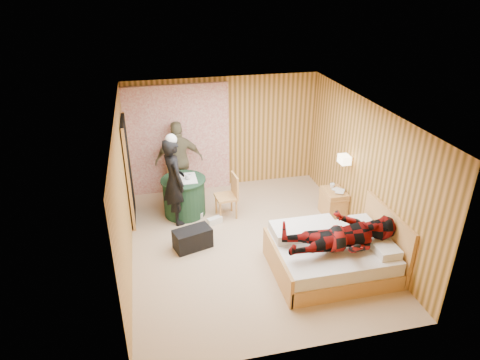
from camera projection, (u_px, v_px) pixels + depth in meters
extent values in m
cube|color=tan|center=(250.00, 243.00, 7.80)|extent=(4.20, 5.00, 0.01)
cube|color=white|center=(252.00, 111.00, 6.70)|extent=(4.20, 5.00, 0.01)
cube|color=tan|center=(223.00, 133.00, 9.44)|extent=(4.20, 0.02, 2.50)
cube|color=tan|center=(124.00, 195.00, 6.83)|extent=(0.02, 5.00, 2.50)
cube|color=tan|center=(364.00, 171.00, 7.67)|extent=(0.02, 5.00, 2.50)
cube|color=white|center=(178.00, 140.00, 9.20)|extent=(2.20, 0.08, 2.40)
cube|color=black|center=(129.00, 172.00, 8.16)|extent=(0.06, 0.90, 2.05)
cylinder|color=gold|center=(348.00, 159.00, 8.02)|extent=(0.18, 0.04, 0.04)
cube|color=beige|center=(344.00, 159.00, 8.00)|extent=(0.18, 0.24, 0.16)
cube|color=#E3A55D|center=(330.00, 263.00, 7.05)|extent=(1.84, 1.47, 0.28)
cube|color=white|center=(332.00, 251.00, 6.93)|extent=(1.78, 1.42, 0.23)
cube|color=#E3A55D|center=(277.00, 265.00, 6.81)|extent=(0.06, 1.47, 0.52)
cube|color=#E3A55D|center=(386.00, 237.00, 7.08)|extent=(0.06, 1.47, 1.01)
cube|color=silver|center=(384.00, 248.00, 6.69)|extent=(0.35, 0.51, 0.13)
cube|color=silver|center=(363.00, 225.00, 7.30)|extent=(0.35, 0.51, 0.13)
cube|color=white|center=(305.00, 229.00, 7.15)|extent=(1.10, 0.55, 0.17)
cube|color=#E3A55D|center=(333.00, 203.00, 8.60)|extent=(0.40, 0.55, 0.55)
cube|color=#E3A55D|center=(334.00, 195.00, 8.53)|extent=(0.42, 0.57, 0.03)
cylinder|color=#1C3D22|center=(184.00, 197.00, 8.61)|extent=(0.83, 0.83, 0.76)
cylinder|color=#1C3D22|center=(183.00, 180.00, 8.44)|extent=(0.89, 0.89, 0.03)
cube|color=silver|center=(183.00, 179.00, 8.43)|extent=(0.68, 0.68, 0.01)
cube|color=#E3A55D|center=(181.00, 181.00, 9.12)|extent=(0.55, 0.55, 0.05)
cube|color=#E3A55D|center=(176.00, 167.00, 9.15)|extent=(0.40, 0.20, 0.46)
cylinder|color=#E3A55D|center=(178.00, 195.00, 9.01)|extent=(0.04, 0.04, 0.43)
cylinder|color=#E3A55D|center=(185.00, 185.00, 9.44)|extent=(0.04, 0.04, 0.43)
cube|color=#E3A55D|center=(226.00, 197.00, 8.49)|extent=(0.44, 0.44, 0.05)
cube|color=#E3A55D|center=(235.00, 185.00, 8.43)|extent=(0.08, 0.41, 0.45)
cylinder|color=#E3A55D|center=(216.00, 204.00, 8.68)|extent=(0.04, 0.04, 0.42)
cylinder|color=#E3A55D|center=(236.00, 210.00, 8.49)|extent=(0.04, 0.04, 0.42)
cube|color=black|center=(193.00, 239.00, 7.61)|extent=(0.73, 0.52, 0.37)
cube|color=silver|center=(196.00, 215.00, 8.59)|extent=(0.30, 0.18, 0.12)
cube|color=silver|center=(215.00, 221.00, 8.39)|extent=(0.32, 0.22, 0.13)
imported|color=black|center=(174.00, 181.00, 8.13)|extent=(0.58, 0.73, 1.75)
imported|color=#6A6447|center=(179.00, 161.00, 9.05)|extent=(1.02, 0.45, 1.72)
imported|color=maroon|center=(343.00, 228.00, 6.53)|extent=(0.86, 0.67, 1.77)
imported|color=silver|center=(336.00, 191.00, 8.43)|extent=(0.25, 0.28, 0.02)
imported|color=silver|center=(336.00, 190.00, 8.42)|extent=(0.26, 0.28, 0.02)
imported|color=silver|center=(332.00, 186.00, 8.57)|extent=(0.12, 0.12, 0.09)
imported|color=silver|center=(188.00, 177.00, 8.38)|extent=(0.16, 0.16, 0.10)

